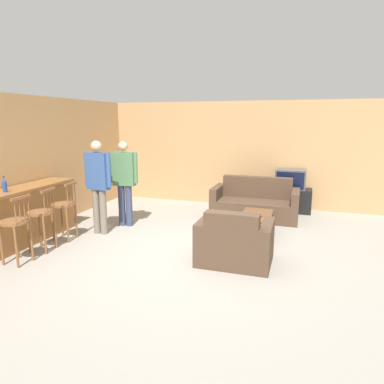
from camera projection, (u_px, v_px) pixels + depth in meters
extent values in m
plane|color=gray|center=(184.00, 256.00, 5.50)|extent=(24.00, 24.00, 0.00)
cube|color=tan|center=(232.00, 154.00, 8.66)|extent=(9.40, 0.08, 2.60)
cube|color=tan|center=(65.00, 159.00, 7.45)|extent=(0.08, 8.69, 2.60)
cube|color=brown|center=(15.00, 220.00, 5.82)|extent=(0.47, 2.51, 0.95)
cube|color=brown|center=(12.00, 191.00, 5.72)|extent=(0.55, 2.57, 0.05)
cylinder|color=brown|center=(14.00, 222.00, 5.10)|extent=(0.42, 0.42, 0.04)
cylinder|color=brown|center=(17.00, 239.00, 5.35)|extent=(0.04, 0.04, 0.63)
cylinder|color=brown|center=(1.00, 245.00, 5.09)|extent=(0.04, 0.04, 0.63)
cylinder|color=brown|center=(31.00, 241.00, 5.26)|extent=(0.04, 0.04, 0.63)
cylinder|color=brown|center=(16.00, 247.00, 4.99)|extent=(0.04, 0.04, 0.63)
cylinder|color=brown|center=(29.00, 208.00, 5.12)|extent=(0.02, 0.02, 0.34)
cylinder|color=brown|center=(24.00, 210.00, 5.04)|extent=(0.02, 0.02, 0.34)
cylinder|color=brown|center=(20.00, 211.00, 4.97)|extent=(0.02, 0.02, 0.34)
cylinder|color=brown|center=(15.00, 212.00, 4.89)|extent=(0.02, 0.02, 0.34)
cube|color=brown|center=(21.00, 198.00, 4.97)|extent=(0.05, 0.35, 0.04)
cylinder|color=brown|center=(40.00, 212.00, 5.61)|extent=(0.45, 0.45, 0.04)
cylinder|color=brown|center=(40.00, 229.00, 5.85)|extent=(0.04, 0.04, 0.63)
cylinder|color=brown|center=(29.00, 234.00, 5.57)|extent=(0.04, 0.04, 0.63)
cylinder|color=brown|center=(55.00, 230.00, 5.79)|extent=(0.04, 0.04, 0.63)
cylinder|color=brown|center=(45.00, 235.00, 5.51)|extent=(0.04, 0.04, 0.63)
cylinder|color=brown|center=(53.00, 200.00, 5.65)|extent=(0.02, 0.02, 0.34)
cylinder|color=brown|center=(50.00, 201.00, 5.57)|extent=(0.02, 0.02, 0.34)
cylinder|color=brown|center=(47.00, 202.00, 5.49)|extent=(0.02, 0.02, 0.34)
cylinder|color=brown|center=(44.00, 203.00, 5.41)|extent=(0.02, 0.02, 0.34)
cube|color=brown|center=(48.00, 190.00, 5.49)|extent=(0.07, 0.35, 0.04)
cylinder|color=brown|center=(63.00, 204.00, 6.14)|extent=(0.45, 0.45, 0.04)
cylinder|color=brown|center=(62.00, 220.00, 6.38)|extent=(0.04, 0.04, 0.63)
cylinder|color=brown|center=(53.00, 224.00, 6.10)|extent=(0.04, 0.04, 0.63)
cylinder|color=brown|center=(76.00, 221.00, 6.32)|extent=(0.04, 0.04, 0.63)
cylinder|color=brown|center=(67.00, 225.00, 6.04)|extent=(0.04, 0.04, 0.63)
cylinder|color=brown|center=(75.00, 193.00, 6.18)|extent=(0.02, 0.02, 0.34)
cylinder|color=brown|center=(73.00, 194.00, 6.10)|extent=(0.02, 0.02, 0.34)
cylinder|color=brown|center=(70.00, 195.00, 6.02)|extent=(0.02, 0.02, 0.34)
cylinder|color=brown|center=(67.00, 196.00, 5.94)|extent=(0.02, 0.02, 0.34)
cube|color=brown|center=(70.00, 184.00, 6.02)|extent=(0.07, 0.35, 0.04)
cube|color=#4C3828|center=(254.00, 209.00, 7.57)|extent=(1.55, 0.87, 0.41)
cube|color=#4C3828|center=(257.00, 187.00, 7.78)|extent=(1.55, 0.22, 0.48)
cube|color=#4C3828|center=(217.00, 201.00, 7.80)|extent=(0.16, 0.87, 0.67)
cube|color=#4C3828|center=(295.00, 206.00, 7.29)|extent=(0.16, 0.87, 0.67)
cube|color=#4C3828|center=(235.00, 249.00, 5.23)|extent=(0.78, 0.83, 0.41)
cube|color=#4C3828|center=(232.00, 228.00, 4.85)|extent=(0.78, 0.22, 0.46)
cube|color=#4C3828|center=(266.00, 245.00, 5.06)|extent=(0.16, 0.83, 0.66)
cube|color=#4C3828|center=(205.00, 238.00, 5.34)|extent=(0.16, 0.83, 0.66)
cube|color=brown|center=(256.00, 215.00, 6.33)|extent=(0.55, 0.95, 0.04)
cube|color=brown|center=(239.00, 232.00, 6.05)|extent=(0.06, 0.06, 0.40)
cube|color=brown|center=(266.00, 235.00, 5.90)|extent=(0.06, 0.06, 0.40)
cube|color=brown|center=(247.00, 219.00, 6.85)|extent=(0.06, 0.06, 0.40)
cube|color=brown|center=(271.00, 221.00, 6.71)|extent=(0.06, 0.06, 0.40)
cube|color=black|center=(289.00, 200.00, 8.14)|extent=(1.00, 0.48, 0.56)
cube|color=#4C4C4C|center=(291.00, 179.00, 8.03)|extent=(0.68, 0.47, 0.46)
cube|color=black|center=(290.00, 181.00, 7.81)|extent=(0.61, 0.01, 0.39)
cylinder|color=#234293|center=(5.00, 187.00, 5.51)|extent=(0.07, 0.07, 0.17)
cone|color=#234293|center=(4.00, 180.00, 5.48)|extent=(0.06, 0.06, 0.07)
cylinder|color=black|center=(4.00, 177.00, 5.47)|extent=(0.02, 0.02, 0.02)
cube|color=maroon|center=(257.00, 216.00, 6.15)|extent=(0.17, 0.17, 0.02)
cylinder|color=#384260|center=(129.00, 206.00, 7.00)|extent=(0.14, 0.14, 0.85)
cylinder|color=#384260|center=(122.00, 205.00, 7.03)|extent=(0.14, 0.14, 0.85)
cube|color=#4C754C|center=(124.00, 169.00, 6.86)|extent=(0.46, 0.23, 0.67)
cylinder|color=#4C754C|center=(135.00, 168.00, 6.80)|extent=(0.09, 0.09, 0.62)
cylinder|color=#4C754C|center=(112.00, 167.00, 6.90)|extent=(0.09, 0.09, 0.62)
sphere|color=tan|center=(123.00, 146.00, 6.76)|extent=(0.19, 0.19, 0.19)
cylinder|color=#756B5B|center=(103.00, 212.00, 6.49)|extent=(0.13, 0.13, 0.87)
cylinder|color=#756B5B|center=(97.00, 211.00, 6.54)|extent=(0.13, 0.13, 0.87)
cube|color=#335189|center=(98.00, 171.00, 6.36)|extent=(0.44, 0.19, 0.69)
cylinder|color=#335189|center=(108.00, 170.00, 6.27)|extent=(0.09, 0.09, 0.63)
cylinder|color=#335189|center=(87.00, 169.00, 6.43)|extent=(0.09, 0.09, 0.63)
sphere|color=tan|center=(96.00, 146.00, 6.26)|extent=(0.20, 0.20, 0.20)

